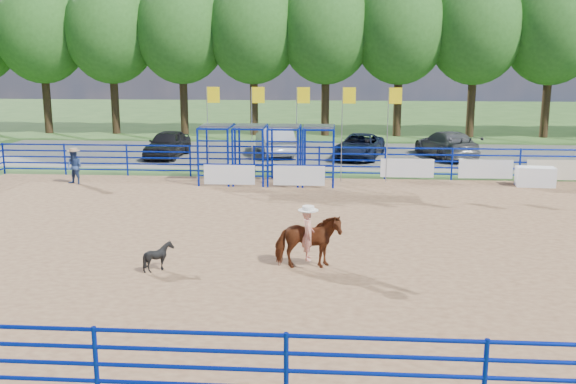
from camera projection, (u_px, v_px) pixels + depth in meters
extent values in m
plane|color=#3B6026|center=(311.00, 240.00, 19.79)|extent=(120.00, 120.00, 0.00)
cube|color=#9B724D|center=(311.00, 240.00, 19.78)|extent=(30.00, 20.00, 0.02)
cube|color=slate|center=(322.00, 155.00, 36.36)|extent=(40.00, 10.00, 0.01)
cube|color=white|center=(535.00, 177.00, 27.64)|extent=(1.62, 0.81, 0.84)
imported|color=#5F2A13|center=(308.00, 241.00, 17.03)|extent=(1.82, 0.97, 1.48)
imported|color=red|center=(308.00, 209.00, 16.84)|extent=(0.38, 0.53, 1.37)
cylinder|color=white|center=(308.00, 183.00, 16.69)|extent=(0.54, 0.54, 0.12)
imported|color=black|center=(159.00, 256.00, 16.91)|extent=(0.73, 0.66, 0.77)
imported|color=navy|center=(74.00, 167.00, 28.06)|extent=(0.87, 0.77, 1.51)
cylinder|color=tan|center=(73.00, 150.00, 27.90)|extent=(0.56, 0.56, 0.11)
imported|color=black|center=(168.00, 144.00, 35.48)|extent=(2.00, 4.42, 1.47)
imported|color=#979A9F|center=(275.00, 141.00, 36.26)|extent=(2.79, 5.15, 1.61)
imported|color=#141B32|center=(360.00, 146.00, 35.12)|extent=(3.18, 5.10, 1.32)
imported|color=#5D5D60|center=(446.00, 144.00, 35.26)|extent=(3.31, 5.45, 1.48)
cube|color=white|center=(229.00, 175.00, 27.51)|extent=(2.20, 0.04, 0.85)
cube|color=white|center=(299.00, 176.00, 27.30)|extent=(2.20, 0.04, 0.85)
cube|color=white|center=(407.00, 168.00, 29.09)|extent=(2.40, 0.04, 0.85)
cube|color=white|center=(486.00, 169.00, 28.84)|extent=(2.40, 0.04, 0.85)
cube|color=beige|center=(554.00, 170.00, 28.63)|extent=(2.40, 0.04, 0.90)
cylinder|color=#3F2B19|center=(47.00, 100.00, 46.05)|extent=(0.56, 0.56, 4.80)
ellipsoid|color=#26541B|center=(41.00, 25.00, 44.95)|extent=(6.40, 6.40, 7.36)
cylinder|color=#3F2B19|center=(115.00, 100.00, 45.69)|extent=(0.56, 0.56, 4.80)
ellipsoid|color=#26541B|center=(111.00, 25.00, 44.60)|extent=(6.40, 6.40, 7.36)
cylinder|color=#3F2B19|center=(184.00, 100.00, 45.33)|extent=(0.56, 0.56, 4.80)
ellipsoid|color=#26541B|center=(181.00, 25.00, 44.24)|extent=(6.40, 6.40, 7.36)
cylinder|color=#3F2B19|center=(254.00, 101.00, 44.98)|extent=(0.56, 0.56, 4.80)
ellipsoid|color=#26541B|center=(253.00, 25.00, 43.88)|extent=(6.40, 6.40, 7.36)
cylinder|color=#3F2B19|center=(325.00, 101.00, 44.62)|extent=(0.56, 0.56, 4.80)
ellipsoid|color=#26541B|center=(326.00, 25.00, 43.53)|extent=(6.40, 6.40, 7.36)
cylinder|color=#3F2B19|center=(398.00, 101.00, 44.26)|extent=(0.56, 0.56, 4.80)
ellipsoid|color=#26541B|center=(400.00, 24.00, 43.17)|extent=(6.40, 6.40, 7.36)
cylinder|color=#3F2B19|center=(471.00, 102.00, 43.91)|extent=(0.56, 0.56, 4.80)
ellipsoid|color=#26541B|center=(476.00, 24.00, 42.82)|extent=(6.40, 6.40, 7.36)
cylinder|color=#3F2B19|center=(546.00, 102.00, 43.55)|extent=(0.56, 0.56, 4.80)
ellipsoid|color=#26541B|center=(553.00, 24.00, 42.46)|extent=(6.40, 6.40, 7.36)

